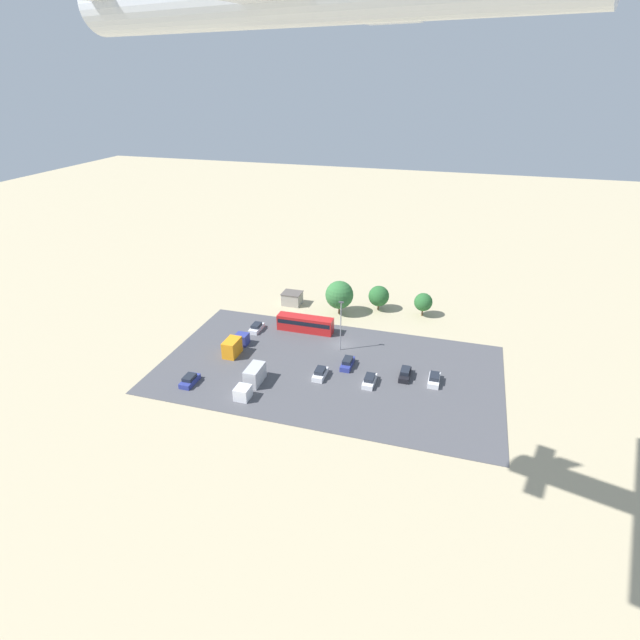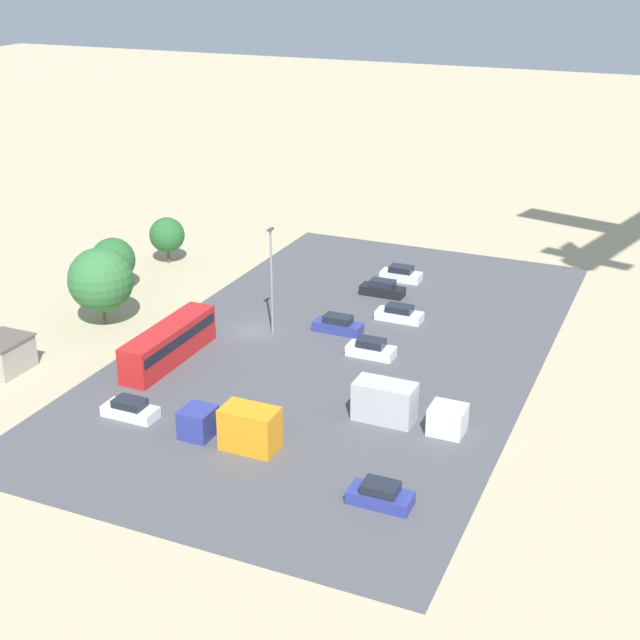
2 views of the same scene
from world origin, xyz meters
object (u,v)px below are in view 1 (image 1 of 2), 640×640
(parked_car_1, at_px, (434,379))
(parked_truck_1, at_px, (235,345))
(parked_car_0, at_px, (320,373))
(parked_car_4, at_px, (257,328))
(parked_car_2, at_px, (370,380))
(parked_car_3, at_px, (405,374))
(parked_car_6, at_px, (347,363))
(shed_building, at_px, (292,298))
(bus, at_px, (305,323))
(parked_truck_0, at_px, (251,380))
(parked_car_5, at_px, (190,380))

(parked_car_1, height_order, parked_truck_1, parked_truck_1)
(parked_car_0, bearing_deg, parked_car_4, -36.51)
(parked_car_2, bearing_deg, parked_car_3, -145.99)
(parked_car_1, bearing_deg, parked_car_3, -3.57)
(parked_car_0, relative_size, parked_car_6, 0.92)
(parked_car_0, height_order, parked_car_1, parked_car_1)
(shed_building, bearing_deg, parked_car_3, 141.19)
(shed_building, xyz_separation_m, parked_car_4, (2.65, 14.52, -0.75))
(parked_car_4, height_order, parked_truck_1, parked_truck_1)
(parked_car_6, relative_size, parked_truck_1, 0.61)
(parked_car_1, bearing_deg, parked_car_6, -3.36)
(parked_car_0, height_order, parked_car_6, parked_car_6)
(shed_building, bearing_deg, parked_car_4, 79.67)
(parked_car_0, xyz_separation_m, parked_car_2, (-8.68, -0.37, -0.04))
(bus, height_order, parked_truck_1, bus)
(parked_truck_0, bearing_deg, bus, -96.03)
(shed_building, xyz_separation_m, parked_truck_1, (3.04, 23.84, 0.07))
(parked_car_0, distance_m, parked_truck_1, 18.34)
(parked_car_1, distance_m, parked_car_3, 5.01)
(parked_car_3, height_order, parked_car_6, parked_car_3)
(shed_building, bearing_deg, parked_car_5, 80.82)
(parked_car_2, distance_m, parked_car_6, 6.56)
(parked_car_5, height_order, parked_car_6, parked_car_6)
(bus, height_order, parked_car_0, bus)
(parked_car_1, relative_size, parked_car_5, 1.04)
(parked_car_4, relative_size, parked_truck_0, 0.50)
(parked_car_6, distance_m, parked_truck_0, 17.74)
(parked_car_1, height_order, parked_car_6, parked_car_6)
(shed_building, distance_m, parked_car_5, 36.41)
(parked_car_0, height_order, parked_truck_0, parked_truck_0)
(parked_car_1, distance_m, parked_truck_0, 31.06)
(parked_car_2, distance_m, parked_car_5, 30.68)
(parked_car_5, bearing_deg, parked_car_0, 22.11)
(parked_car_3, bearing_deg, shed_building, -38.81)
(parked_car_0, xyz_separation_m, parked_car_5, (20.72, 8.42, -0.03))
(bus, xyz_separation_m, parked_car_3, (-22.07, 11.54, -1.04))
(parked_car_4, relative_size, parked_car_6, 0.94)
(parked_car_1, relative_size, parked_car_6, 0.95)
(parked_car_4, bearing_deg, parked_car_2, -25.71)
(parked_car_0, xyz_separation_m, parked_car_3, (-14.20, -4.10, 0.03))
(parked_car_6, relative_size, parked_truck_0, 0.54)
(shed_building, distance_m, parked_truck_0, 34.13)
(shed_building, distance_m, parked_car_2, 35.97)
(parked_car_1, bearing_deg, parked_car_2, 17.99)
(shed_building, xyz_separation_m, parked_car_2, (-23.59, 27.15, -0.75))
(parked_car_1, bearing_deg, parked_car_4, -14.07)
(parked_car_2, height_order, parked_truck_0, parked_truck_0)
(shed_building, xyz_separation_m, parked_car_5, (5.81, 35.93, -0.73))
(bus, xyz_separation_m, parked_car_6, (-11.60, 10.95, -1.06))
(parked_car_4, xyz_separation_m, parked_truck_0, (-7.38, 19.28, 0.78))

